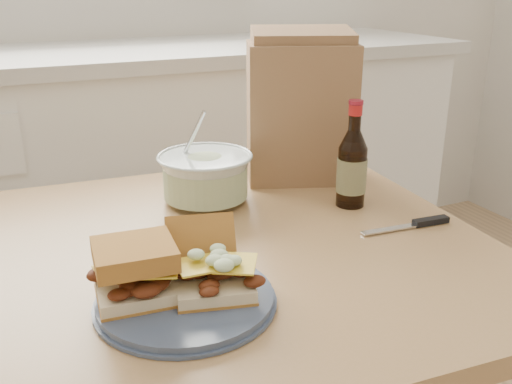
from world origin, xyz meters
name	(u,v)px	position (x,y,z in m)	size (l,w,h in m)	color
cabinet_run	(99,193)	(0.00, 1.70, 0.47)	(2.50, 0.64, 0.94)	white
dining_table	(244,292)	(0.09, 0.70, 0.61)	(0.91, 0.91, 0.71)	#A5784E
plate	(186,299)	(-0.07, 0.55, 0.72)	(0.25, 0.25, 0.02)	#3F4C66
sandwich_left	(136,270)	(-0.13, 0.57, 0.77)	(0.12, 0.11, 0.08)	beige
sandwich_right	(209,265)	(-0.03, 0.56, 0.76)	(0.13, 0.17, 0.09)	beige
coleslaw_bowl	(205,179)	(0.10, 0.91, 0.76)	(0.20, 0.20, 0.19)	silver
beer_bottle	(352,167)	(0.36, 0.77, 0.79)	(0.06, 0.06, 0.22)	black
knife	(420,223)	(0.42, 0.62, 0.72)	(0.18, 0.03, 0.01)	silver
paper_bag	(300,113)	(0.35, 0.97, 0.86)	(0.23, 0.15, 0.31)	#906245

